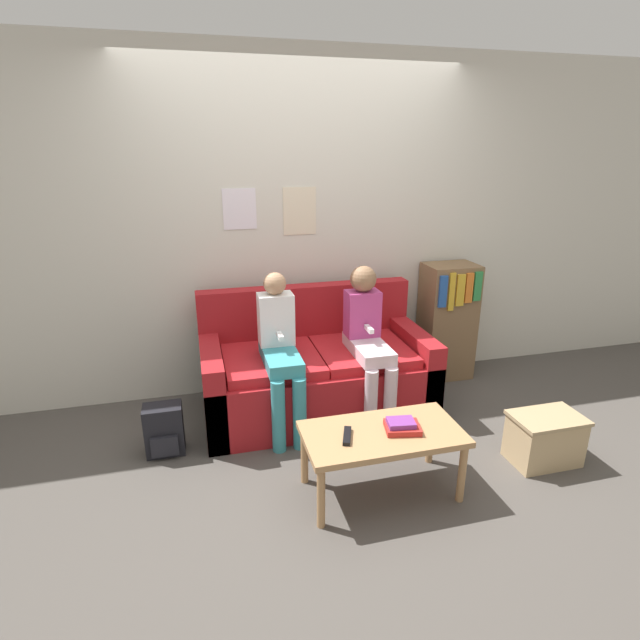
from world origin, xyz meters
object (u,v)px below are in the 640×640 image
couch (315,373)px  person_right (368,336)px  backpack (164,430)px  bookshelf (447,321)px  coffee_table (382,439)px  person_left (280,347)px  tv_remote (347,436)px  storage_box (545,438)px

couch → person_right: (0.33, -0.20, 0.34)m
backpack → bookshelf: bearing=15.1°
couch → coffee_table: couch is taller
coffee_table → person_left: size_ratio=0.81×
bookshelf → coffee_table: bearing=-129.4°
couch → person_right: size_ratio=1.49×
tv_remote → bookshelf: 1.89m
person_right → backpack: bearing=-175.0°
coffee_table → person_left: (-0.42, 0.84, 0.27)m
person_left → storage_box: size_ratio=2.54×
person_left → tv_remote: size_ratio=6.37×
couch → person_left: size_ratio=1.50×
coffee_table → person_right: person_right is taller
couch → coffee_table: (0.13, -1.04, 0.05)m
couch → backpack: 1.15m
couch → person_right: bearing=-30.8°
person_right → backpack: person_right is taller
tv_remote → backpack: size_ratio=0.51×
storage_box → backpack: backpack is taller
tv_remote → backpack: tv_remote is taller
couch → tv_remote: 1.06m
storage_box → backpack: (-2.32, 0.70, 0.00)m
bookshelf → storage_box: (0.00, -1.33, -0.34)m
person_right → bookshelf: size_ratio=1.12×
coffee_table → person_right: size_ratio=0.80×
tv_remote → bookshelf: bookshelf is taller
couch → storage_box: size_ratio=3.80×
tv_remote → bookshelf: (1.32, 1.36, 0.09)m
bookshelf → storage_box: bearing=-90.0°
couch → storage_box: (1.23, -1.02, -0.14)m
person_right → storage_box: bearing=-42.5°
person_left → person_right: 0.63m
storage_box → coffee_table: bearing=-179.1°
person_left → bookshelf: person_left is taller
coffee_table → tv_remote: bearing=-176.6°
coffee_table → couch: bearing=96.9°
person_right → bookshelf: bearing=29.2°
bookshelf → backpack: bearing=-164.9°
couch → person_left: bearing=-145.3°
coffee_table → person_left: 0.97m
person_left → backpack: person_left is taller
person_left → tv_remote: person_left is taller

